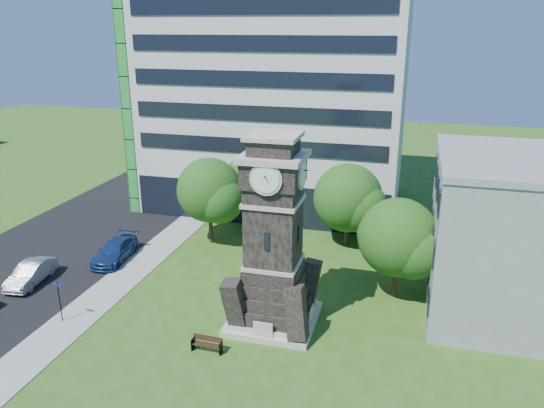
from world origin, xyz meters
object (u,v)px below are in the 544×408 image
(clock_tower, at_px, (274,246))
(park_bench, at_px, (207,343))
(car_street_mid, at_px, (31,273))
(car_east_lot, at_px, (475,327))
(street_sign, at_px, (59,297))
(car_street_north, at_px, (115,251))

(clock_tower, bearing_deg, park_bench, -124.71)
(car_street_mid, height_order, car_east_lot, car_street_mid)
(clock_tower, bearing_deg, car_east_lot, 7.27)
(car_street_mid, relative_size, street_sign, 1.68)
(clock_tower, distance_m, car_east_lot, 13.22)
(car_street_north, relative_size, car_east_lot, 1.13)
(car_street_north, bearing_deg, street_sign, -84.20)
(car_east_lot, xyz_separation_m, street_sign, (-25.41, -5.18, 1.09))
(car_street_north, bearing_deg, park_bench, -44.23)
(car_street_mid, relative_size, park_bench, 2.56)
(clock_tower, height_order, park_bench, clock_tower)
(clock_tower, xyz_separation_m, car_east_lot, (12.29, 1.57, -4.61))
(car_street_north, xyz_separation_m, street_sign, (1.72, -9.30, 0.97))
(car_street_mid, distance_m, car_east_lot, 30.96)
(car_street_north, bearing_deg, car_street_mid, -130.68)
(car_street_mid, xyz_separation_m, street_sign, (5.53, -4.05, 0.98))
(car_street_mid, distance_m, park_bench, 16.42)
(car_street_mid, xyz_separation_m, park_bench, (15.76, -4.62, -0.27))
(car_street_north, bearing_deg, car_east_lot, -13.33)
(car_street_north, height_order, street_sign, street_sign)
(clock_tower, height_order, street_sign, clock_tower)
(car_street_north, distance_m, park_bench, 15.50)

